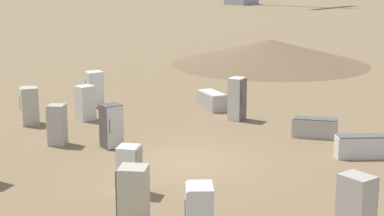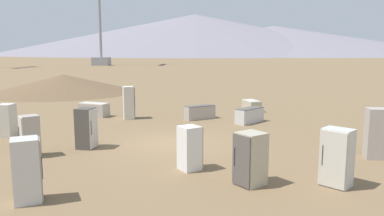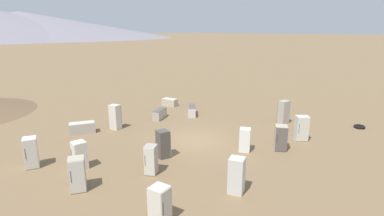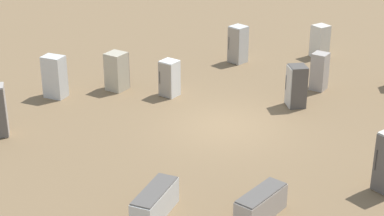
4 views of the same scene
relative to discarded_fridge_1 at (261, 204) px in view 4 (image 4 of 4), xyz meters
The scene contains 10 objects.
ground_plane 5.72m from the discarded_fridge_1, 166.09° to the left, with size 1000.00×1000.00×0.00m, color brown.
discarded_fridge_1 is the anchor object (origin of this frame).
discarded_fridge_4 12.32m from the discarded_fridge_1, 158.44° to the left, with size 0.86×0.88×1.64m.
discarded_fridge_5 2.81m from the discarded_fridge_1, 112.10° to the right, with size 1.73×1.68×0.78m.
discarded_fridge_6 10.94m from the discarded_fridge_1, 160.46° to the right, with size 0.98×0.98×1.64m.
discarded_fridge_8 7.71m from the discarded_fridge_1, 144.09° to the left, with size 0.78×0.77×1.58m.
discarded_fridge_9 10.29m from the discarded_fridge_1, behind, with size 1.00×1.01×1.51m.
discarded_fridge_10 8.88m from the discarded_fridge_1, behind, with size 0.85×0.85×1.41m.
discarded_fridge_12 9.67m from the discarded_fridge_1, 140.02° to the left, with size 0.81×0.82×1.50m.
discarded_fridge_13 13.66m from the discarded_fridge_1, 142.59° to the left, with size 0.80×0.77×1.46m.
Camera 4 is at (18.47, -8.20, 9.50)m, focal length 60.00 mm.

